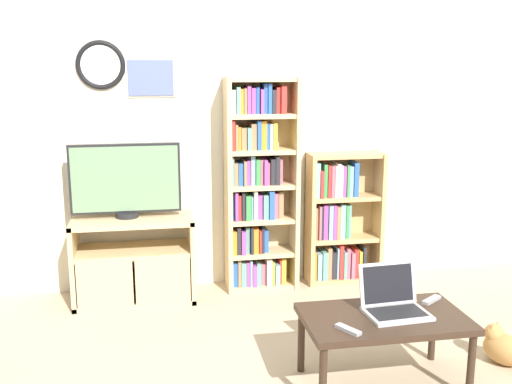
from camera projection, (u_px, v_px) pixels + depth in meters
wall_back at (227, 132)px, 4.97m from camera, size 7.01×0.09×2.60m
tv_stand at (134, 259)px, 4.75m from camera, size 0.95×0.46×0.68m
television at (126, 180)px, 4.66m from camera, size 0.85×0.18×0.58m
bookshelf_tall at (258, 187)px, 4.94m from camera, size 0.59×0.29×1.76m
bookshelf_short at (339, 220)px, 5.15m from camera, size 0.65×0.25×1.13m
coffee_table at (384, 323)px, 3.48m from camera, size 0.95×0.55×0.44m
laptop at (393, 301)px, 3.51m from camera, size 0.38×0.32×0.27m
remote_near_laptop at (348, 330)px, 3.26m from camera, size 0.12×0.16×0.02m
remote_far_from_laptop at (431, 300)px, 3.67m from camera, size 0.16×0.13×0.02m
cat at (503, 347)px, 3.79m from camera, size 0.46×0.44×0.25m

